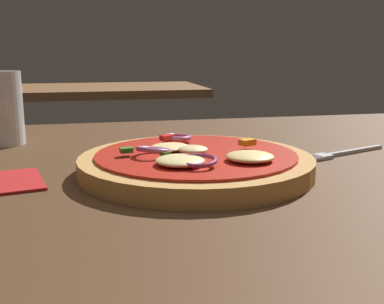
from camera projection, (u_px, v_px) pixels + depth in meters
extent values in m
cube|color=#4C301C|center=(158.00, 196.00, 0.49)|extent=(1.40, 0.87, 0.03)
cylinder|color=tan|center=(196.00, 165.00, 0.52)|extent=(0.26, 0.26, 0.02)
cylinder|color=red|center=(196.00, 154.00, 0.52)|extent=(0.22, 0.22, 0.00)
ellipsoid|color=#EFCC72|center=(250.00, 156.00, 0.48)|extent=(0.05, 0.05, 0.01)
ellipsoid|color=#F4DB8E|center=(180.00, 160.00, 0.47)|extent=(0.05, 0.05, 0.01)
ellipsoid|color=#F4DB8E|center=(193.00, 149.00, 0.52)|extent=(0.03, 0.03, 0.01)
ellipsoid|color=#F4DB8E|center=(170.00, 147.00, 0.54)|extent=(0.04, 0.04, 0.01)
torus|color=#B25984|center=(178.00, 137.00, 0.58)|extent=(0.04, 0.04, 0.01)
torus|color=#93386B|center=(198.00, 160.00, 0.46)|extent=(0.05, 0.05, 0.01)
torus|color=#B25984|center=(151.00, 150.00, 0.51)|extent=(0.06, 0.06, 0.01)
cube|color=red|center=(167.00, 138.00, 0.57)|extent=(0.02, 0.02, 0.01)
cube|color=orange|center=(247.00, 142.00, 0.54)|extent=(0.02, 0.02, 0.01)
cube|color=#2D8C28|center=(166.00, 154.00, 0.49)|extent=(0.01, 0.01, 0.00)
cube|color=#2D8C28|center=(126.00, 150.00, 0.50)|extent=(0.01, 0.01, 0.01)
cube|color=silver|center=(355.00, 151.00, 0.63)|extent=(0.10, 0.04, 0.01)
cube|color=silver|center=(323.00, 156.00, 0.60)|extent=(0.02, 0.02, 0.01)
cube|color=silver|center=(305.00, 158.00, 0.59)|extent=(0.03, 0.01, 0.00)
cube|color=silver|center=(308.00, 158.00, 0.59)|extent=(0.03, 0.01, 0.00)
cube|color=silver|center=(311.00, 159.00, 0.58)|extent=(0.03, 0.01, 0.00)
cube|color=silver|center=(315.00, 160.00, 0.58)|extent=(0.03, 0.01, 0.00)
cylinder|color=silver|center=(0.00, 108.00, 0.68)|extent=(0.06, 0.06, 0.11)
cylinder|color=gold|center=(1.00, 126.00, 0.68)|extent=(0.06, 0.06, 0.05)
cube|color=brown|center=(98.00, 90.00, 1.79)|extent=(0.78, 0.46, 0.03)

